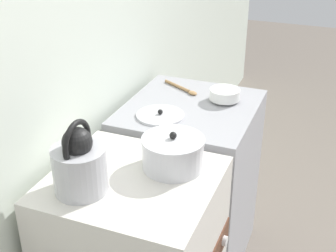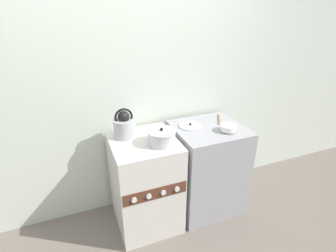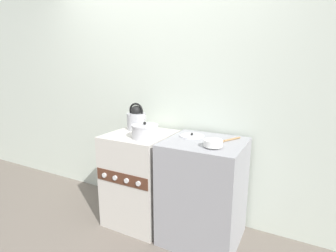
# 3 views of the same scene
# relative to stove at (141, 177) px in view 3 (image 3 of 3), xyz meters

# --- Properties ---
(ground_plane) EXTENTS (12.00, 12.00, 0.00)m
(ground_plane) POSITION_rel_stove_xyz_m (0.00, -0.31, -0.46)
(ground_plane) COLOR #70665B
(wall_back) EXTENTS (7.00, 0.06, 2.50)m
(wall_back) POSITION_rel_stove_xyz_m (0.00, 0.38, 0.79)
(wall_back) COLOR silver
(wall_back) RESTS_ON ground_plane
(stove) EXTENTS (0.58, 0.64, 0.91)m
(stove) POSITION_rel_stove_xyz_m (0.00, 0.00, 0.00)
(stove) COLOR beige
(stove) RESTS_ON ground_plane
(counter) EXTENTS (0.67, 0.62, 0.93)m
(counter) POSITION_rel_stove_xyz_m (0.66, 0.00, 0.01)
(counter) COLOR #99999E
(counter) RESTS_ON ground_plane
(kettle) EXTENTS (0.24, 0.19, 0.27)m
(kettle) POSITION_rel_stove_xyz_m (-0.13, 0.14, 0.56)
(kettle) COLOR #B2B2B7
(kettle) RESTS_ON stove
(cooking_pot) EXTENTS (0.24, 0.24, 0.15)m
(cooking_pot) POSITION_rel_stove_xyz_m (0.13, -0.11, 0.52)
(cooking_pot) COLOR silver
(cooking_pot) RESTS_ON stove
(enamel_bowl) EXTENTS (0.15, 0.15, 0.06)m
(enamel_bowl) POSITION_rel_stove_xyz_m (0.78, -0.13, 0.50)
(enamel_bowl) COLOR white
(enamel_bowl) RESTS_ON counter
(loose_pot_lid) EXTENTS (0.22, 0.22, 0.03)m
(loose_pot_lid) POSITION_rel_stove_xyz_m (0.50, 0.10, 0.47)
(loose_pot_lid) COLOR silver
(loose_pot_lid) RESTS_ON counter
(wooden_spoon) EXTENTS (0.14, 0.23, 0.02)m
(wooden_spoon) POSITION_rel_stove_xyz_m (0.84, 0.11, 0.48)
(wooden_spoon) COLOR #A37A4C
(wooden_spoon) RESTS_ON counter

